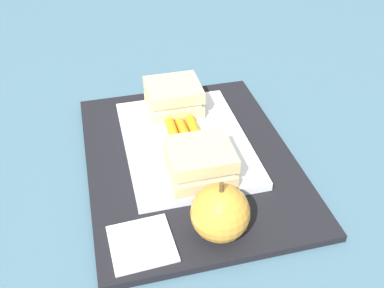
{
  "coord_description": "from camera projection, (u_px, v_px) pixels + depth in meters",
  "views": [
    {
      "loc": [
        0.46,
        -0.11,
        0.4
      ],
      "look_at": [
        0.01,
        0.0,
        0.04
      ],
      "focal_mm": 41.55,
      "sensor_mm": 36.0,
      "label": 1
    }
  ],
  "objects": [
    {
      "name": "ground_plane",
      "position": [
        190.0,
        162.0,
        0.62
      ],
      "size": [
        2.4,
        2.4,
        0.0
      ],
      "primitive_type": "plane",
      "color": "#42667A"
    },
    {
      "name": "lunchbag_mat",
      "position": [
        190.0,
        160.0,
        0.62
      ],
      "size": [
        0.36,
        0.28,
        0.01
      ],
      "primitive_type": "cube",
      "color": "black",
      "rests_on": "ground_plane"
    },
    {
      "name": "food_tray",
      "position": [
        186.0,
        143.0,
        0.63
      ],
      "size": [
        0.23,
        0.17,
        0.01
      ],
      "primitive_type": "cube",
      "color": "white",
      "rests_on": "lunchbag_mat"
    },
    {
      "name": "sandwich_half_left",
      "position": [
        173.0,
        97.0,
        0.67
      ],
      "size": [
        0.07,
        0.08,
        0.04
      ],
      "color": "#DBC189",
      "rests_on": "food_tray"
    },
    {
      "name": "sandwich_half_right",
      "position": [
        200.0,
        162.0,
        0.55
      ],
      "size": [
        0.07,
        0.08,
        0.04
      ],
      "color": "#DBC189",
      "rests_on": "food_tray"
    },
    {
      "name": "carrot_sticks_bundle",
      "position": [
        186.0,
        135.0,
        0.62
      ],
      "size": [
        0.08,
        0.05,
        0.02
      ],
      "color": "orange",
      "rests_on": "food_tray"
    },
    {
      "name": "apple",
      "position": [
        217.0,
        213.0,
        0.49
      ],
      "size": [
        0.07,
        0.07,
        0.08
      ],
      "color": "gold",
      "rests_on": "lunchbag_mat"
    },
    {
      "name": "paper_napkin",
      "position": [
        142.0,
        243.0,
        0.49
      ],
      "size": [
        0.07,
        0.07,
        0.0
      ],
      "primitive_type": "cube",
      "rotation": [
        0.0,
        0.0,
        0.05
      ],
      "color": "white",
      "rests_on": "lunchbag_mat"
    }
  ]
}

